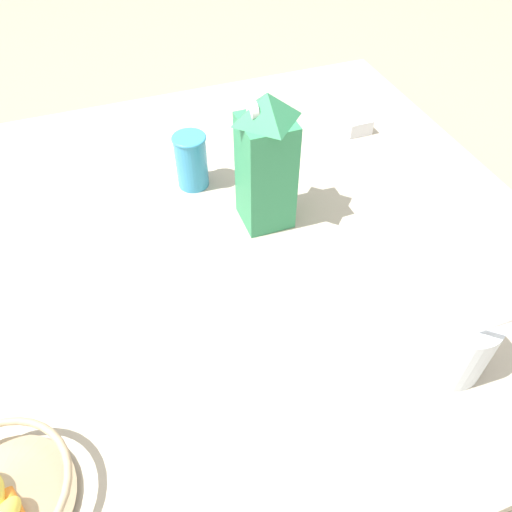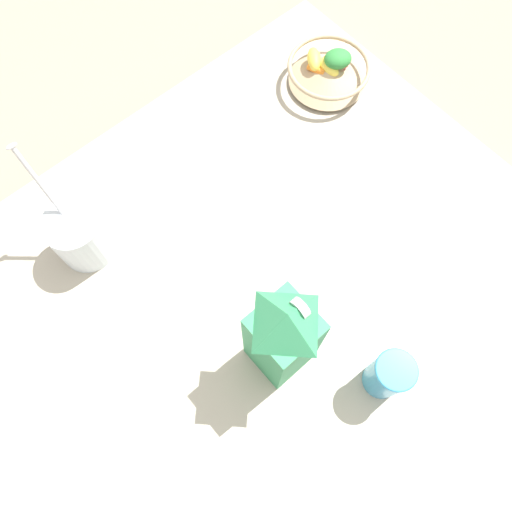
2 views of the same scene
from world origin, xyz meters
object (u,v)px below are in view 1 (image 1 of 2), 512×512
object	(u,v)px
milk_carton	(266,162)
yogurt_tub	(457,337)
spice_jar	(356,125)
drinking_cup	(191,160)

from	to	relation	value
milk_carton	yogurt_tub	world-z (taller)	milk_carton
milk_carton	spice_jar	bearing A→B (deg)	124.39
spice_jar	yogurt_tub	bearing A→B (deg)	-15.78
milk_carton	spice_jar	world-z (taller)	milk_carton
spice_jar	milk_carton	bearing A→B (deg)	-55.61
yogurt_tub	spice_jar	xyz separation A→B (m)	(-0.61, 0.17, -0.05)
drinking_cup	spice_jar	size ratio (longest dim) A/B	1.99
yogurt_tub	spice_jar	size ratio (longest dim) A/B	4.30
drinking_cup	spice_jar	distance (m)	0.42
milk_carton	drinking_cup	bearing A→B (deg)	-145.95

